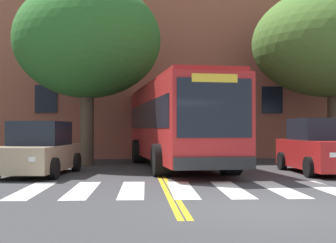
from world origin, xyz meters
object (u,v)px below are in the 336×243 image
Objects in this scene: city_bus at (176,122)px; car_navy_behind_bus at (172,141)px; street_tree_curbside_large at (333,42)px; car_red_far_lane at (321,148)px; street_tree_curbside_small at (87,41)px; car_tan_near_lane at (39,151)px.

car_navy_behind_bus is (0.63, 10.10, -0.99)m from city_bus.
car_navy_behind_bus is 0.49× the size of street_tree_curbside_large.
city_bus is 1.17× the size of street_tree_curbside_large.
street_tree_curbside_small reaches higher than car_red_far_lane.
street_tree_curbside_large reaches higher than car_navy_behind_bus.
street_tree_curbside_small reaches higher than city_bus.
car_red_far_lane reaches higher than car_tan_near_lane.
street_tree_curbside_small reaches higher than car_tan_near_lane.
car_tan_near_lane is 13.53m from street_tree_curbside_large.
car_tan_near_lane is at bearing 179.65° from car_red_far_lane.
street_tree_curbside_large is (6.55, -8.55, 4.56)m from car_navy_behind_bus.
street_tree_curbside_large is at bearing 12.21° from city_bus.
car_red_far_lane is 6.75m from street_tree_curbside_large.
car_navy_behind_bus is 11.70m from street_tree_curbside_large.
car_tan_near_lane is 6.24m from street_tree_curbside_small.
street_tree_curbside_large reaches higher than car_tan_near_lane.
city_bus is 2.59× the size of car_tan_near_lane.
street_tree_curbside_small is at bearing 153.24° from car_red_far_lane.
city_bus reaches higher than car_navy_behind_bus.
car_red_far_lane is 0.59× the size of street_tree_curbside_small.
car_red_far_lane is (9.56, -0.06, 0.06)m from car_tan_near_lane.
car_tan_near_lane is 9.56m from car_red_far_lane.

